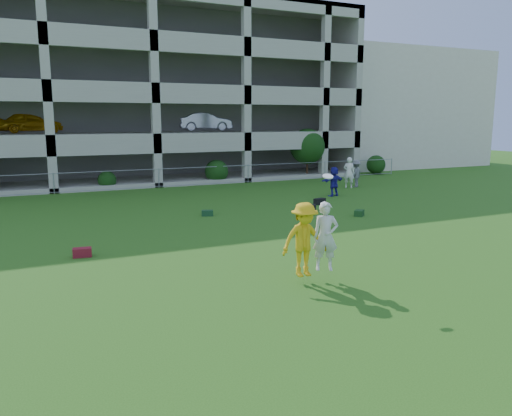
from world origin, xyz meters
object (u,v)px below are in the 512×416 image
bystander_f (356,174)px  frisbee_contest (309,239)px  parking_garage (127,94)px  crate_d (312,208)px  bystander_e (349,173)px  stucco_building (372,110)px  bystander_d (334,181)px

bystander_f → frisbee_contest: bearing=24.4°
bystander_f → parking_garage: 18.28m
crate_d → parking_garage: size_ratio=0.01×
bystander_e → frisbee_contest: 18.51m
crate_d → frisbee_contest: 10.29m
crate_d → bystander_e: bearing=43.2°
stucco_building → parking_garage: parking_garage is taller
bystander_d → crate_d: 4.87m
bystander_d → parking_garage: parking_garage is taller
stucco_building → frisbee_contest: size_ratio=6.06×
bystander_f → frisbee_contest: frisbee_contest is taller
bystander_f → frisbee_contest: size_ratio=0.63×
crate_d → stucco_building: bearing=46.7°
parking_garage → frisbee_contest: bearing=-92.0°
bystander_e → frisbee_contest: frisbee_contest is taller
stucco_building → frisbee_contest: 37.39m
crate_d → frisbee_contest: (-5.39, -8.70, 1.02)m
bystander_f → bystander_e: bearing=-15.1°
stucco_building → frisbee_contest: stucco_building is taller
bystander_d → bystander_f: 4.13m
bystander_e → crate_d: (-6.14, -5.77, -0.79)m
stucco_building → bystander_f: (-11.87, -13.84, -4.16)m
bystander_f → crate_d: bystander_f is taller
bystander_e → bystander_f: bystander_e is taller
stucco_building → bystander_e: bearing=-131.8°
bystander_f → frisbee_contest: 18.97m
bystander_e → frisbee_contest: bearing=98.2°
frisbee_contest → parking_garage: parking_garage is taller
stucco_building → bystander_d: bearing=-132.8°
frisbee_contest → stucco_building: bearing=49.8°
bystander_e → parking_garage: parking_garage is taller
bystander_f → parking_garage: bearing=-76.5°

